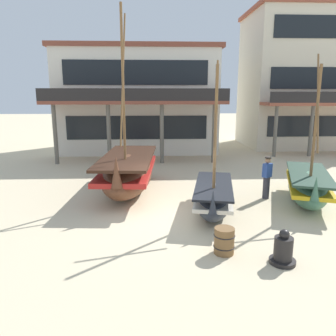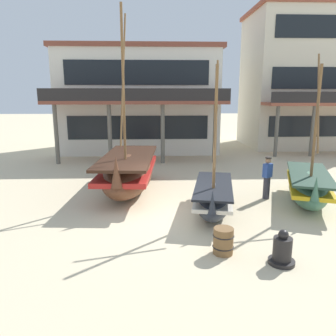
# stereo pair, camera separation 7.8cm
# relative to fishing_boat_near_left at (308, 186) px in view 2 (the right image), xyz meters

# --- Properties ---
(ground_plane) EXTENTS (120.00, 120.00, 0.00)m
(ground_plane) POSITION_rel_fishing_boat_near_left_xyz_m (-5.34, -0.99, -0.65)
(ground_plane) COLOR beige
(fishing_boat_near_left) EXTENTS (2.74, 4.45, 5.51)m
(fishing_boat_near_left) POSITION_rel_fishing_boat_near_left_xyz_m (0.00, 0.00, 0.00)
(fishing_boat_near_left) COLOR #427056
(fishing_boat_near_left) RESTS_ON ground
(fishing_boat_centre_large) EXTENTS (2.41, 5.74, 7.28)m
(fishing_boat_centre_large) POSITION_rel_fishing_boat_near_left_xyz_m (-6.94, 1.72, 0.21)
(fishing_boat_centre_large) COLOR brown
(fishing_boat_centre_large) RESTS_ON ground
(fishing_boat_far_right) EXTENTS (1.94, 3.90, 5.16)m
(fishing_boat_far_right) POSITION_rel_fishing_boat_near_left_xyz_m (-3.80, -0.94, -0.07)
(fishing_boat_far_right) COLOR #2D333D
(fishing_boat_far_right) RESTS_ON ground
(fisherman_by_hull) EXTENTS (0.42, 0.39, 1.68)m
(fisherman_by_hull) POSITION_rel_fishing_boat_near_left_xyz_m (-1.42, 0.52, 0.18)
(fisherman_by_hull) COLOR #33333D
(fisherman_by_hull) RESTS_ON ground
(capstan_winch) EXTENTS (0.64, 0.64, 0.88)m
(capstan_winch) POSITION_rel_fishing_boat_near_left_xyz_m (-2.75, -4.58, -0.31)
(capstan_winch) COLOR black
(capstan_winch) RESTS_ON ground
(wooden_barrel) EXTENTS (0.56, 0.56, 0.70)m
(wooden_barrel) POSITION_rel_fishing_boat_near_left_xyz_m (-4.08, -3.99, -0.30)
(wooden_barrel) COLOR brown
(wooden_barrel) RESTS_ON ground
(harbor_building_main) EXTENTS (11.35, 8.30, 7.26)m
(harbor_building_main) POSITION_rel_fishing_boat_near_left_xyz_m (-6.89, 12.62, 2.99)
(harbor_building_main) COLOR silver
(harbor_building_main) RESTS_ON ground
(harbor_building_annex) EXTENTS (8.73, 8.43, 10.25)m
(harbor_building_annex) POSITION_rel_fishing_boat_near_left_xyz_m (5.79, 14.27, 4.47)
(harbor_building_annex) COLOR beige
(harbor_building_annex) RESTS_ON ground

